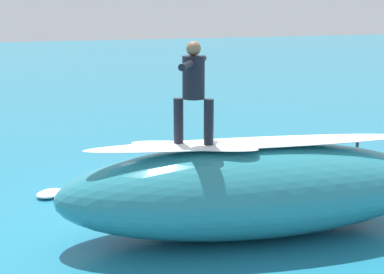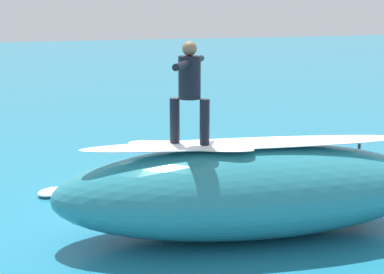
{
  "view_description": "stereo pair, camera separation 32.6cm",
  "coord_description": "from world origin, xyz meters",
  "px_view_note": "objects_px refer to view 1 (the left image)",
  "views": [
    {
      "loc": [
        3.46,
        9.54,
        3.81
      ],
      "look_at": [
        -0.52,
        -0.37,
        1.28
      ],
      "focal_mm": 50.26,
      "sensor_mm": 36.0,
      "label": 1
    },
    {
      "loc": [
        3.15,
        9.65,
        3.81
      ],
      "look_at": [
        -0.52,
        -0.37,
        1.28
      ],
      "focal_mm": 50.26,
      "sensor_mm": 36.0,
      "label": 2
    }
  ],
  "objects_px": {
    "surfer_paddling": "(196,160)",
    "buoy_marker": "(355,176)",
    "surfer_riding": "(194,85)",
    "surfboard_riding": "(193,146)",
    "surfboard_paddling": "(191,166)"
  },
  "relations": [
    {
      "from": "surfboard_riding",
      "to": "surfboard_paddling",
      "type": "distance_m",
      "value": 4.5
    },
    {
      "from": "surfboard_riding",
      "to": "buoy_marker",
      "type": "bearing_deg",
      "value": -131.43
    },
    {
      "from": "surfer_riding",
      "to": "surfboard_riding",
      "type": "bearing_deg",
      "value": -55.37
    },
    {
      "from": "buoy_marker",
      "to": "surfer_paddling",
      "type": "bearing_deg",
      "value": -47.77
    },
    {
      "from": "surfer_riding",
      "to": "surfer_paddling",
      "type": "xyz_separation_m",
      "value": [
        -1.64,
        -3.85,
        -2.43
      ]
    },
    {
      "from": "surfboard_riding",
      "to": "surfer_riding",
      "type": "xyz_separation_m",
      "value": [
        0.0,
        0.0,
        1.01
      ]
    },
    {
      "from": "surfboard_paddling",
      "to": "surfer_paddling",
      "type": "xyz_separation_m",
      "value": [
        -0.12,
        0.08,
        0.17
      ]
    },
    {
      "from": "buoy_marker",
      "to": "surfer_riding",
      "type": "bearing_deg",
      "value": 13.94
    },
    {
      "from": "surfer_paddling",
      "to": "surfboard_riding",
      "type": "bearing_deg",
      "value": 100.16
    },
    {
      "from": "surfboard_paddling",
      "to": "buoy_marker",
      "type": "xyz_separation_m",
      "value": [
        -2.67,
        2.89,
        0.28
      ]
    },
    {
      "from": "surfer_paddling",
      "to": "buoy_marker",
      "type": "relative_size",
      "value": 1.53
    },
    {
      "from": "surfboard_paddling",
      "to": "surfboard_riding",
      "type": "bearing_deg",
      "value": 102.01
    },
    {
      "from": "surfer_paddling",
      "to": "buoy_marker",
      "type": "xyz_separation_m",
      "value": [
        -2.55,
        2.81,
        0.11
      ]
    },
    {
      "from": "surfer_paddling",
      "to": "surfboard_paddling",
      "type": "bearing_deg",
      "value": 0.0
    },
    {
      "from": "surfer_riding",
      "to": "surfboard_paddling",
      "type": "distance_m",
      "value": 4.95
    }
  ]
}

